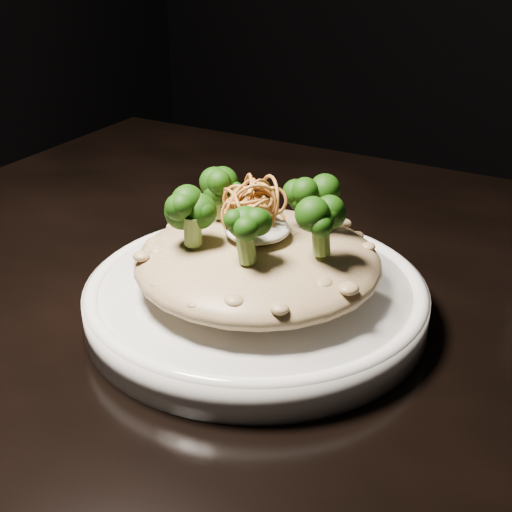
# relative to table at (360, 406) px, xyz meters

# --- Properties ---
(table) EXTENTS (1.10, 0.80, 0.75)m
(table) POSITION_rel_table_xyz_m (0.00, 0.00, 0.00)
(table) COLOR black
(table) RESTS_ON ground
(plate) EXTENTS (0.28, 0.28, 0.03)m
(plate) POSITION_rel_table_xyz_m (-0.08, -0.03, 0.10)
(plate) COLOR white
(plate) RESTS_ON table
(risotto) EXTENTS (0.20, 0.20, 0.04)m
(risotto) POSITION_rel_table_xyz_m (-0.08, -0.03, 0.13)
(risotto) COLOR brown
(risotto) RESTS_ON plate
(broccoli) EXTENTS (0.12, 0.12, 0.04)m
(broccoli) POSITION_rel_table_xyz_m (-0.08, -0.03, 0.18)
(broccoli) COLOR black
(broccoli) RESTS_ON risotto
(cheese) EXTENTS (0.05, 0.05, 0.01)m
(cheese) POSITION_rel_table_xyz_m (-0.08, -0.03, 0.16)
(cheese) COLOR white
(cheese) RESTS_ON risotto
(shallots) EXTENTS (0.05, 0.05, 0.03)m
(shallots) POSITION_rel_table_xyz_m (-0.09, -0.03, 0.18)
(shallots) COLOR brown
(shallots) RESTS_ON cheese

